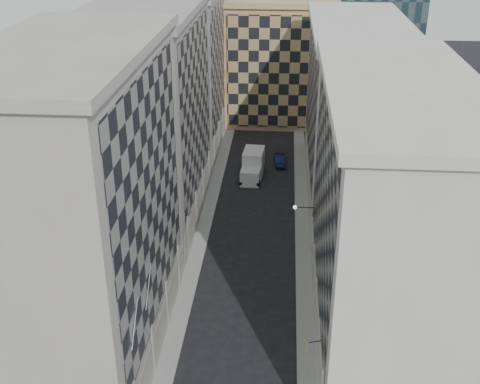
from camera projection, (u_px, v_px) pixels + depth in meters
The scene contains 13 objects.
sidewalk_west at pixel (203, 229), 63.95m from camera, with size 1.50×100.00×0.15m, color gray.
sidewalk_east at pixel (302, 233), 63.23m from camera, with size 1.50×100.00×0.15m, color gray.
bldg_left_a at pixel (84, 213), 42.16m from camera, with size 10.80×22.80×23.70m.
bldg_left_b at pixel (150, 118), 62.10m from camera, with size 10.80×22.80×22.70m.
bldg_left_c at pixel (184, 69), 82.05m from camera, with size 10.80×22.80×21.70m.
bldg_right_a at pixel (387, 217), 44.91m from camera, with size 10.80×26.80×20.70m.
bldg_right_b at pixel (353, 110), 69.33m from camera, with size 10.80×28.80×19.70m.
tan_block at pixel (280, 59), 93.34m from camera, with size 16.80×14.80×18.80m.
flagpoles_left at pixel (142, 304), 39.01m from camera, with size 0.10×6.33×2.33m.
bracket_lamp at pixel (297, 207), 55.23m from camera, with size 1.98×0.36×0.36m.
box_truck at pixel (253, 166), 75.64m from camera, with size 2.89×6.21×3.32m.
dark_car at pixel (280, 160), 79.51m from camera, with size 1.35×3.86×1.27m, color #10183A.
shop_sign at pixel (306, 346), 41.60m from camera, with size 1.30×0.78×0.88m.
Camera 1 is at (2.89, -25.31, 31.63)m, focal length 45.00 mm.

